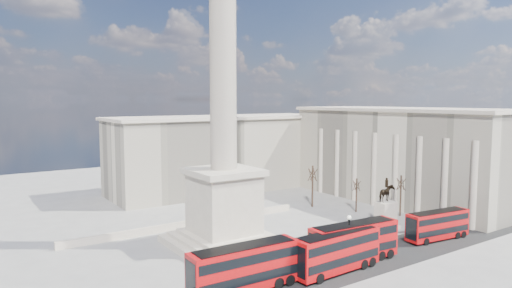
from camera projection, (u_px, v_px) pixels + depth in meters
The scene contains 18 objects.
ground at pixel (243, 255), 59.44m from camera, with size 180.00×180.00×0.00m, color gray.
asphalt_road at pixel (324, 271), 53.99m from camera, with size 120.00×9.00×0.01m, color #252525.
nelsons_column at pixel (224, 154), 62.31m from camera, with size 14.00×14.00×49.85m.
balustrade_wall at pixel (189, 224), 72.58m from camera, with size 40.00×0.60×1.10m, color beige.
building_east at pixel (405, 154), 91.88m from camera, with size 19.00×46.00×18.60m.
building_northeast at pixel (223, 153), 102.76m from camera, with size 51.00×17.00×16.60m.
red_bus_a at pixel (245, 267), 48.02m from camera, with size 12.48×3.25×5.03m.
red_bus_b at pixel (337, 251), 53.42m from camera, with size 12.09×3.22×4.87m.
red_bus_c at pixel (354, 242), 56.75m from camera, with size 12.47×3.70×4.99m.
red_bus_d at pixel (438, 225), 65.94m from camera, with size 10.64×3.61×4.23m.
victorian_lamp at pixel (349, 235), 56.00m from camera, with size 0.53×0.53×6.15m.
equestrian_statue at pixel (386, 211), 71.62m from camera, with size 3.88×2.91×8.12m.
bare_tree_near at pixel (401, 182), 79.12m from camera, with size 1.72×1.72×7.52m.
bare_tree_mid at pixel (357, 184), 82.07m from camera, with size 1.70×1.70×6.43m.
bare_tree_far at pixel (313, 173), 85.81m from camera, with size 2.03×2.03×8.28m.
pedestrian_walking at pixel (395, 227), 69.55m from camera, with size 0.70×0.46×1.91m, color black.
pedestrian_standing at pixel (420, 218), 75.00m from camera, with size 0.82×0.64×1.68m, color black.
pedestrian_crossing at pixel (372, 229), 68.31m from camera, with size 1.01×0.42×1.73m, color black.
Camera 1 is at (-31.01, -48.74, 20.28)m, focal length 32.00 mm.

